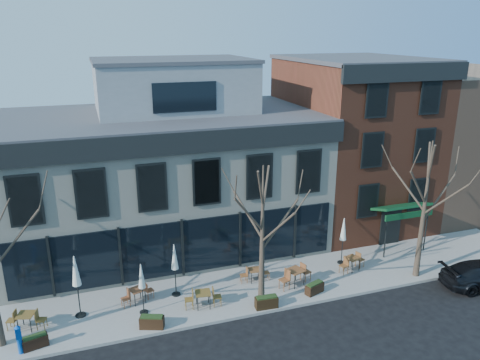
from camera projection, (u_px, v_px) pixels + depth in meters
name	position (u px, v px, depth m)	size (l,w,h in m)	color
ground	(184.00, 279.00, 25.32)	(120.00, 120.00, 0.00)	black
sidewalk_front	(254.00, 287.00, 24.35)	(33.50, 4.70, 0.15)	gray
corner_building	(164.00, 170.00, 28.47)	(18.39, 10.39, 11.10)	silver
red_brick_building	(352.00, 140.00, 32.03)	(8.20, 11.78, 11.18)	brown
bg_building	(457.00, 136.00, 36.18)	(12.00, 12.00, 10.00)	#8C664C
tree_mid	(262.00, 236.00, 21.55)	(3.50, 3.55, 7.04)	#382B21
tree_right	(424.00, 209.00, 24.21)	(3.72, 3.77, 7.48)	#382B21
call_box	(19.00, 338.00, 19.06)	(0.26, 0.26, 1.33)	#0E4FB8
cafe_set_0	(26.00, 320.00, 20.70)	(1.79, 0.91, 0.92)	brown
cafe_set_1	(138.00, 294.00, 22.74)	(1.72, 0.93, 0.88)	brown
cafe_set_2	(203.00, 298.00, 22.36)	(1.85, 0.81, 0.96)	brown
cafe_set_3	(255.00, 274.00, 24.68)	(1.63, 0.70, 0.85)	brown
cafe_set_4	(295.00, 275.00, 24.29)	(2.05, 1.07, 1.05)	brown
cafe_set_5	(352.00, 262.00, 25.80)	(1.81, 0.93, 0.93)	brown
umbrella_0	(76.00, 274.00, 21.13)	(0.49, 0.49, 3.08)	black
umbrella_1	(142.00, 279.00, 21.47)	(0.41, 0.41, 2.56)	black
umbrella_2	(175.00, 260.00, 22.91)	(0.45, 0.45, 2.78)	black
umbrella_4	(343.00, 232.00, 26.12)	(0.44, 0.44, 2.76)	black
planter_0	(35.00, 341.00, 19.55)	(1.08, 0.65, 0.57)	black
planter_1	(152.00, 322.00, 20.84)	(1.15, 0.77, 0.60)	black
planter_2	(266.00, 302.00, 22.35)	(1.12, 0.51, 0.61)	black
planter_3	(315.00, 288.00, 23.60)	(1.10, 0.73, 0.57)	black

